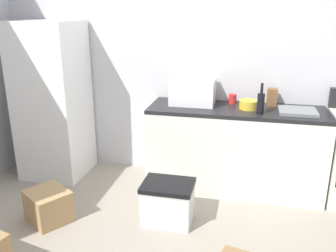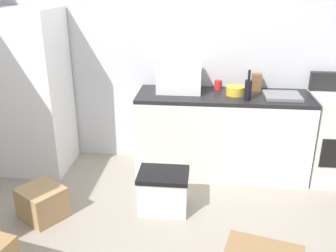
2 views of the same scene
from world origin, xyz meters
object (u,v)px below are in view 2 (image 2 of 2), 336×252
(microwave, at_px, (179,79))
(cardboard_box_large, at_px, (42,203))
(wine_bottle, at_px, (248,89))
(coffee_mug, at_px, (218,85))
(knife_block, at_px, (256,82))
(storage_bin, at_px, (163,191))
(refrigerator, at_px, (32,93))
(mixing_bowl, at_px, (235,91))

(microwave, xyz_separation_m, cardboard_box_large, (-1.15, -1.10, -0.89))
(wine_bottle, height_order, coffee_mug, wine_bottle)
(knife_block, height_order, storage_bin, knife_block)
(microwave, xyz_separation_m, wine_bottle, (0.69, -0.23, -0.03))
(microwave, distance_m, storage_bin, 1.21)
(refrigerator, bearing_deg, coffee_mug, 6.78)
(mixing_bowl, bearing_deg, refrigerator, -178.69)
(coffee_mug, relative_size, mixing_bowl, 0.53)
(coffee_mug, bearing_deg, storage_bin, -116.66)
(coffee_mug, relative_size, storage_bin, 0.22)
(wine_bottle, xyz_separation_m, mixing_bowl, (-0.11, 0.15, -0.06))
(cardboard_box_large, relative_size, storage_bin, 0.79)
(refrigerator, relative_size, mixing_bowl, 9.21)
(storage_bin, bearing_deg, knife_block, 47.62)
(knife_block, bearing_deg, mixing_bowl, -140.57)
(coffee_mug, xyz_separation_m, storage_bin, (-0.49, -0.97, -0.76))
(microwave, distance_m, wine_bottle, 0.73)
(mixing_bowl, bearing_deg, storage_bin, -129.98)
(refrigerator, bearing_deg, microwave, 4.65)
(wine_bottle, bearing_deg, knife_block, 70.49)
(microwave, bearing_deg, cardboard_box_large, -136.24)
(refrigerator, relative_size, coffee_mug, 17.50)
(cardboard_box_large, xyz_separation_m, storage_bin, (1.07, 0.23, 0.05))
(wine_bottle, distance_m, mixing_bowl, 0.20)
(knife_block, height_order, cardboard_box_large, knife_block)
(coffee_mug, xyz_separation_m, cardboard_box_large, (-1.56, -1.21, -0.80))
(storage_bin, bearing_deg, coffee_mug, 63.34)
(mixing_bowl, bearing_deg, cardboard_box_large, -149.51)
(microwave, relative_size, coffee_mug, 4.60)
(microwave, bearing_deg, storage_bin, -94.96)
(coffee_mug, bearing_deg, wine_bottle, -50.62)
(knife_block, bearing_deg, storage_bin, -132.38)
(mixing_bowl, bearing_deg, coffee_mug, 132.29)
(knife_block, xyz_separation_m, storage_bin, (-0.89, -0.98, -0.80))
(mixing_bowl, bearing_deg, knife_block, 39.43)
(coffee_mug, height_order, mixing_bowl, coffee_mug)
(cardboard_box_large, bearing_deg, refrigerator, 114.02)
(cardboard_box_large, bearing_deg, coffee_mug, 37.71)
(refrigerator, height_order, knife_block, refrigerator)
(wine_bottle, distance_m, cardboard_box_large, 2.21)
(cardboard_box_large, distance_m, storage_bin, 1.10)
(wine_bottle, relative_size, coffee_mug, 3.00)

